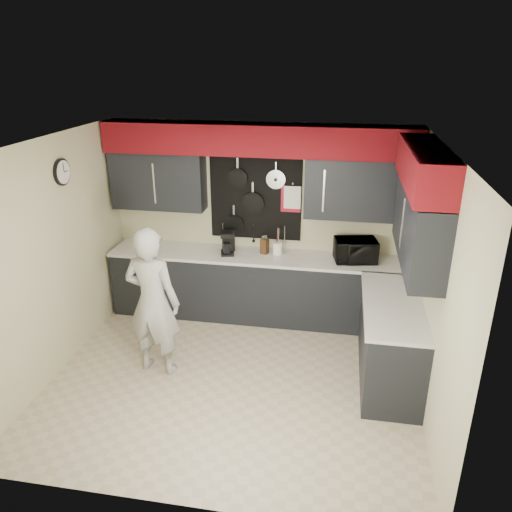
% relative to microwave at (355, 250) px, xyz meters
% --- Properties ---
extents(ground, '(4.00, 4.00, 0.00)m').
position_rel_microwave_xyz_m(ground, '(-1.29, -1.46, -1.06)').
color(ground, '#C0AE95').
rests_on(ground, ground).
extents(back_wall_assembly, '(4.00, 0.36, 2.60)m').
position_rel_microwave_xyz_m(back_wall_assembly, '(-1.28, 0.14, 0.95)').
color(back_wall_assembly, beige).
rests_on(back_wall_assembly, ground).
extents(right_wall_assembly, '(0.36, 3.50, 2.60)m').
position_rel_microwave_xyz_m(right_wall_assembly, '(0.57, -1.20, 0.88)').
color(right_wall_assembly, beige).
rests_on(right_wall_assembly, ground).
extents(left_wall_assembly, '(0.05, 3.50, 2.60)m').
position_rel_microwave_xyz_m(left_wall_assembly, '(-3.28, -1.44, 0.27)').
color(left_wall_assembly, beige).
rests_on(left_wall_assembly, ground).
extents(base_cabinets, '(3.95, 2.20, 0.92)m').
position_rel_microwave_xyz_m(base_cabinets, '(-0.80, -0.33, -0.61)').
color(base_cabinets, black).
rests_on(base_cabinets, ground).
extents(microwave, '(0.58, 0.45, 0.29)m').
position_rel_microwave_xyz_m(microwave, '(0.00, 0.00, 0.00)').
color(microwave, black).
rests_on(microwave, base_cabinets).
extents(knife_block, '(0.12, 0.12, 0.20)m').
position_rel_microwave_xyz_m(knife_block, '(-1.18, 0.05, -0.04)').
color(knife_block, '#311E0F').
rests_on(knife_block, base_cabinets).
extents(utensil_crock, '(0.13, 0.13, 0.16)m').
position_rel_microwave_xyz_m(utensil_crock, '(-1.01, 0.07, -0.06)').
color(utensil_crock, white).
rests_on(utensil_crock, base_cabinets).
extents(coffee_maker, '(0.22, 0.25, 0.31)m').
position_rel_microwave_xyz_m(coffee_maker, '(-1.66, -0.03, 0.02)').
color(coffee_maker, black).
rests_on(coffee_maker, base_cabinets).
extents(person, '(0.68, 0.49, 1.72)m').
position_rel_microwave_xyz_m(person, '(-2.18, -1.43, -0.20)').
color(person, '#BCBCBA').
rests_on(person, ground).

